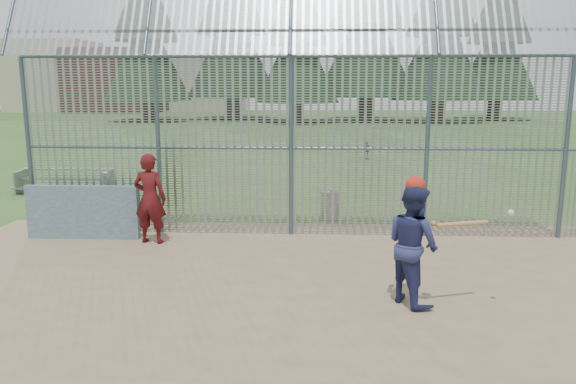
# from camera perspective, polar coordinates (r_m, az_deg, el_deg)

# --- Properties ---
(ground) EXTENTS (120.00, 120.00, 0.00)m
(ground) POSITION_cam_1_polar(r_m,az_deg,el_deg) (9.61, -0.58, -9.98)
(ground) COLOR #2D511E
(ground) RESTS_ON ground
(dirt_infield) EXTENTS (14.00, 10.00, 0.02)m
(dirt_infield) POSITION_cam_1_polar(r_m,az_deg,el_deg) (9.14, -0.76, -11.05)
(dirt_infield) COLOR #756047
(dirt_infield) RESTS_ON ground
(dugout_wall) EXTENTS (2.50, 0.12, 1.20)m
(dugout_wall) POSITION_cam_1_polar(r_m,az_deg,el_deg) (13.21, -20.16, -1.95)
(dugout_wall) COLOR #38566B
(dugout_wall) RESTS_ON dirt_infield
(batter) EXTENTS (1.09, 1.16, 1.90)m
(batter) POSITION_cam_1_polar(r_m,az_deg,el_deg) (8.99, 12.56, -5.22)
(batter) COLOR navy
(batter) RESTS_ON dirt_infield
(onlooker) EXTENTS (0.77, 0.56, 1.96)m
(onlooker) POSITION_cam_1_polar(r_m,az_deg,el_deg) (12.38, -13.84, -0.64)
(onlooker) COLOR maroon
(onlooker) RESTS_ON dirt_infield
(bg_kid_seated) EXTENTS (0.54, 0.43, 0.85)m
(bg_kid_seated) POSITION_cam_1_polar(r_m,az_deg,el_deg) (25.49, 8.02, 4.25)
(bg_kid_seated) COLOR slate
(bg_kid_seated) RESTS_ON ground
(batting_gear) EXTENTS (1.55, 0.51, 0.75)m
(batting_gear) POSITION_cam_1_polar(r_m,az_deg,el_deg) (8.78, 13.55, 0.07)
(batting_gear) COLOR #B02217
(batting_gear) RESTS_ON ground
(trash_can) EXTENTS (0.56, 0.56, 0.82)m
(trash_can) POSITION_cam_1_polar(r_m,az_deg,el_deg) (14.28, 4.36, -1.32)
(trash_can) COLOR #909398
(trash_can) RESTS_ON ground
(bleacher) EXTENTS (3.00, 0.95, 0.72)m
(bleacher) POSITION_cam_1_polar(r_m,az_deg,el_deg) (19.02, -21.71, 1.15)
(bleacher) COLOR gray
(bleacher) RESTS_ON ground
(backstop_fence) EXTENTS (20.09, 0.81, 5.30)m
(backstop_fence) POSITION_cam_1_polar(r_m,az_deg,el_deg) (12.49, 8.69, 5.98)
(backstop_fence) COLOR #47566B
(backstop_fence) RESTS_ON ground
(distant_buildings) EXTENTS (26.50, 10.50, 8.00)m
(distant_buildings) POSITION_cam_1_polar(r_m,az_deg,el_deg) (69.59, -17.50, 10.83)
(distant_buildings) COLOR brown
(distant_buildings) RESTS_ON ground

